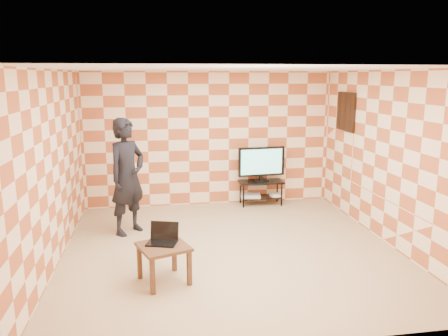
{
  "coord_description": "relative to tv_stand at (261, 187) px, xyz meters",
  "views": [
    {
      "loc": [
        -1.1,
        -6.19,
        2.6
      ],
      "look_at": [
        0.0,
        0.6,
        1.15
      ],
      "focal_mm": 35.0,
      "sensor_mm": 36.0,
      "label": 1
    }
  ],
  "objects": [
    {
      "name": "floor",
      "position": [
        -1.03,
        -2.25,
        -0.36
      ],
      "size": [
        5.0,
        5.0,
        0.0
      ],
      "primitive_type": "plane",
      "color": "tan",
      "rests_on": "ground"
    },
    {
      "name": "wall_back",
      "position": [
        -1.03,
        0.25,
        0.99
      ],
      "size": [
        5.0,
        0.02,
        2.7
      ],
      "primitive_type": "cube",
      "color": "beige",
      "rests_on": "ground"
    },
    {
      "name": "wall_front",
      "position": [
        -1.03,
        -4.75,
        0.99
      ],
      "size": [
        5.0,
        0.02,
        2.7
      ],
      "primitive_type": "cube",
      "color": "beige",
      "rests_on": "ground"
    },
    {
      "name": "wall_left",
      "position": [
        -3.53,
        -2.25,
        0.99
      ],
      "size": [
        0.02,
        5.0,
        2.7
      ],
      "primitive_type": "cube",
      "color": "beige",
      "rests_on": "ground"
    },
    {
      "name": "wall_right",
      "position": [
        1.47,
        -2.25,
        0.99
      ],
      "size": [
        0.02,
        5.0,
        2.7
      ],
      "primitive_type": "cube",
      "color": "beige",
      "rests_on": "ground"
    },
    {
      "name": "ceiling",
      "position": [
        -1.03,
        -2.25,
        2.34
      ],
      "size": [
        5.0,
        5.0,
        0.02
      ],
      "primitive_type": "cube",
      "color": "white",
      "rests_on": "wall_back"
    },
    {
      "name": "wall_art",
      "position": [
        1.44,
        -0.7,
        1.59
      ],
      "size": [
        0.04,
        0.72,
        0.72
      ],
      "color": "black",
      "rests_on": "wall_right"
    },
    {
      "name": "tv_stand",
      "position": [
        0.0,
        0.0,
        0.0
      ],
      "size": [
        0.9,
        0.41,
        0.5
      ],
      "color": "black",
      "rests_on": "floor"
    },
    {
      "name": "tv",
      "position": [
        -0.0,
        -0.0,
        0.53
      ],
      "size": [
        0.97,
        0.21,
        0.7
      ],
      "color": "black",
      "rests_on": "tv_stand"
    },
    {
      "name": "dvd_player",
      "position": [
        -0.22,
        -0.03,
        -0.16
      ],
      "size": [
        0.43,
        0.34,
        0.07
      ],
      "primitive_type": "cube",
      "rotation": [
        0.0,
        0.0,
        -0.17
      ],
      "color": "#B9B9BC",
      "rests_on": "tv_stand"
    },
    {
      "name": "game_console",
      "position": [
        0.32,
        -0.05,
        -0.16
      ],
      "size": [
        0.27,
        0.22,
        0.06
      ],
      "primitive_type": "cube",
      "rotation": [
        0.0,
        0.0,
        0.17
      ],
      "color": "silver",
      "rests_on": "tv_stand"
    },
    {
      "name": "side_table",
      "position": [
        -2.06,
        -3.18,
        0.05
      ],
      "size": [
        0.75,
        0.75,
        0.5
      ],
      "color": "#362111",
      "rests_on": "floor"
    },
    {
      "name": "laptop",
      "position": [
        -2.06,
        -3.08,
        0.19
      ],
      "size": [
        0.44,
        0.39,
        0.25
      ],
      "color": "black",
      "rests_on": "side_table"
    },
    {
      "name": "person",
      "position": [
        -2.59,
        -1.24,
        0.61
      ],
      "size": [
        0.83,
        0.83,
        1.95
      ],
      "primitive_type": "imported",
      "rotation": [
        0.0,
        0.0,
        0.8
      ],
      "color": "black",
      "rests_on": "floor"
    }
  ]
}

